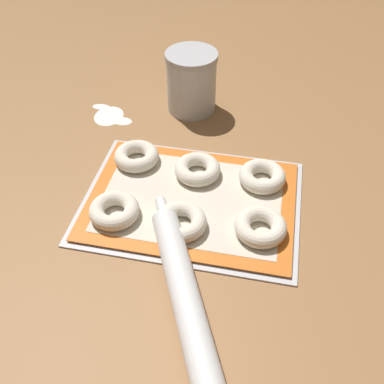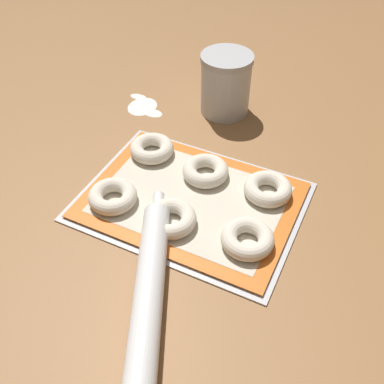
{
  "view_description": "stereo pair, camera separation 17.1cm",
  "coord_description": "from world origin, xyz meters",
  "px_view_note": "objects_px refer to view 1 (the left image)",
  "views": [
    {
      "loc": [
        0.12,
        -0.67,
        0.69
      ],
      "look_at": [
        -0.02,
        0.0,
        0.03
      ],
      "focal_mm": 42.0,
      "sensor_mm": 36.0,
      "label": 1
    },
    {
      "loc": [
        0.28,
        -0.61,
        0.69
      ],
      "look_at": [
        -0.02,
        0.0,
        0.03
      ],
      "focal_mm": 42.0,
      "sensor_mm": 36.0,
      "label": 2
    }
  ],
  "objects_px": {
    "bagel_front_right": "(261,227)",
    "bagel_back_right": "(262,176)",
    "bagel_back_center": "(197,169)",
    "flour_canister": "(191,82)",
    "bagel_back_left": "(137,156)",
    "bagel_front_left": "(114,210)",
    "rolling_pin": "(186,299)",
    "baking_tray": "(192,200)",
    "bagel_front_center": "(181,222)"
  },
  "relations": [
    {
      "from": "bagel_front_right",
      "to": "bagel_back_right",
      "type": "relative_size",
      "value": 1.0
    },
    {
      "from": "bagel_back_center",
      "to": "flour_canister",
      "type": "height_order",
      "value": "flour_canister"
    },
    {
      "from": "bagel_back_left",
      "to": "bagel_front_right",
      "type": "bearing_deg",
      "value": -27.98
    },
    {
      "from": "bagel_front_left",
      "to": "rolling_pin",
      "type": "height_order",
      "value": "rolling_pin"
    },
    {
      "from": "bagel_back_right",
      "to": "bagel_front_right",
      "type": "bearing_deg",
      "value": -86.06
    },
    {
      "from": "bagel_back_right",
      "to": "rolling_pin",
      "type": "relative_size",
      "value": 0.23
    },
    {
      "from": "bagel_front_right",
      "to": "rolling_pin",
      "type": "height_order",
      "value": "rolling_pin"
    },
    {
      "from": "bagel_front_right",
      "to": "baking_tray",
      "type": "bearing_deg",
      "value": 155.5
    },
    {
      "from": "baking_tray",
      "to": "bagel_back_right",
      "type": "bearing_deg",
      "value": 29.24
    },
    {
      "from": "bagel_front_right",
      "to": "bagel_back_right",
      "type": "height_order",
      "value": "same"
    },
    {
      "from": "bagel_front_center",
      "to": "flour_canister",
      "type": "height_order",
      "value": "flour_canister"
    },
    {
      "from": "bagel_front_right",
      "to": "bagel_back_left",
      "type": "distance_m",
      "value": 0.34
    },
    {
      "from": "bagel_back_right",
      "to": "rolling_pin",
      "type": "distance_m",
      "value": 0.35
    },
    {
      "from": "bagel_front_left",
      "to": "flour_canister",
      "type": "height_order",
      "value": "flour_canister"
    },
    {
      "from": "bagel_front_center",
      "to": "bagel_back_right",
      "type": "height_order",
      "value": "same"
    },
    {
      "from": "bagel_front_center",
      "to": "rolling_pin",
      "type": "distance_m",
      "value": 0.18
    },
    {
      "from": "bagel_front_right",
      "to": "bagel_back_center",
      "type": "distance_m",
      "value": 0.21
    },
    {
      "from": "flour_canister",
      "to": "baking_tray",
      "type": "bearing_deg",
      "value": -78.24
    },
    {
      "from": "flour_canister",
      "to": "rolling_pin",
      "type": "height_order",
      "value": "flour_canister"
    },
    {
      "from": "bagel_front_right",
      "to": "rolling_pin",
      "type": "xyz_separation_m",
      "value": [
        -0.11,
        -0.19,
        -0.0
      ]
    },
    {
      "from": "bagel_front_right",
      "to": "bagel_back_right",
      "type": "bearing_deg",
      "value": 93.94
    },
    {
      "from": "bagel_back_right",
      "to": "flour_canister",
      "type": "distance_m",
      "value": 0.35
    },
    {
      "from": "bagel_front_center",
      "to": "bagel_back_center",
      "type": "xyz_separation_m",
      "value": [
        0.0,
        0.16,
        0.0
      ]
    },
    {
      "from": "flour_canister",
      "to": "rolling_pin",
      "type": "xyz_separation_m",
      "value": [
        0.12,
        -0.61,
        -0.06
      ]
    },
    {
      "from": "baking_tray",
      "to": "bagel_back_right",
      "type": "xyz_separation_m",
      "value": [
        0.14,
        0.08,
        0.02
      ]
    },
    {
      "from": "bagel_front_right",
      "to": "rolling_pin",
      "type": "bearing_deg",
      "value": -120.34
    },
    {
      "from": "bagel_front_left",
      "to": "bagel_back_left",
      "type": "distance_m",
      "value": 0.18
    },
    {
      "from": "bagel_back_left",
      "to": "rolling_pin",
      "type": "height_order",
      "value": "rolling_pin"
    },
    {
      "from": "bagel_front_center",
      "to": "flour_canister",
      "type": "distance_m",
      "value": 0.45
    },
    {
      "from": "baking_tray",
      "to": "bagel_back_right",
      "type": "height_order",
      "value": "bagel_back_right"
    },
    {
      "from": "bagel_front_center",
      "to": "bagel_back_right",
      "type": "bearing_deg",
      "value": 48.68
    },
    {
      "from": "bagel_front_left",
      "to": "bagel_back_center",
      "type": "distance_m",
      "value": 0.21
    },
    {
      "from": "bagel_back_center",
      "to": "rolling_pin",
      "type": "distance_m",
      "value": 0.34
    },
    {
      "from": "baking_tray",
      "to": "flour_canister",
      "type": "height_order",
      "value": "flour_canister"
    },
    {
      "from": "bagel_front_center",
      "to": "flour_canister",
      "type": "bearing_deg",
      "value": 98.88
    },
    {
      "from": "bagel_front_center",
      "to": "bagel_back_center",
      "type": "height_order",
      "value": "same"
    },
    {
      "from": "bagel_back_right",
      "to": "flour_canister",
      "type": "bearing_deg",
      "value": 128.42
    },
    {
      "from": "bagel_back_center",
      "to": "bagel_back_right",
      "type": "relative_size",
      "value": 1.0
    },
    {
      "from": "bagel_front_left",
      "to": "rolling_pin",
      "type": "bearing_deg",
      "value": -42.88
    },
    {
      "from": "bagel_back_left",
      "to": "flour_canister",
      "type": "bearing_deg",
      "value": 73.5
    },
    {
      "from": "flour_canister",
      "to": "bagel_back_center",
      "type": "bearing_deg",
      "value": -75.7
    },
    {
      "from": "bagel_front_right",
      "to": "bagel_back_left",
      "type": "bearing_deg",
      "value": 152.02
    },
    {
      "from": "bagel_front_center",
      "to": "bagel_front_right",
      "type": "height_order",
      "value": "same"
    },
    {
      "from": "baking_tray",
      "to": "bagel_front_left",
      "type": "bearing_deg",
      "value": -149.68
    },
    {
      "from": "bagel_back_left",
      "to": "bagel_back_center",
      "type": "bearing_deg",
      "value": -6.53
    },
    {
      "from": "baking_tray",
      "to": "flour_canister",
      "type": "relative_size",
      "value": 2.87
    },
    {
      "from": "bagel_front_right",
      "to": "bagel_front_left",
      "type": "bearing_deg",
      "value": -177.06
    },
    {
      "from": "baking_tray",
      "to": "bagel_front_left",
      "type": "relative_size",
      "value": 4.45
    },
    {
      "from": "bagel_back_right",
      "to": "flour_canister",
      "type": "relative_size",
      "value": 0.64
    },
    {
      "from": "bagel_back_center",
      "to": "rolling_pin",
      "type": "bearing_deg",
      "value": -82.38
    }
  ]
}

